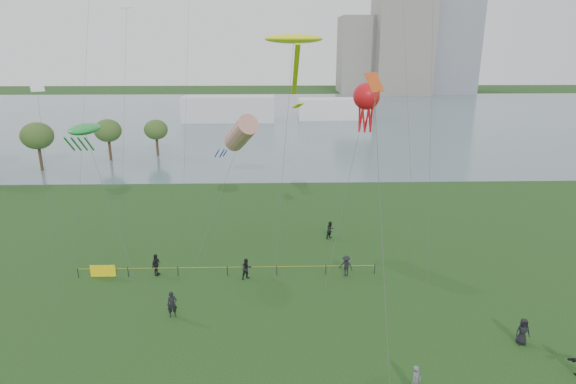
{
  "coord_description": "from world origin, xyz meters",
  "views": [
    {
      "loc": [
        -0.88,
        -22.46,
        18.01
      ],
      "look_at": [
        0.0,
        10.0,
        8.0
      ],
      "focal_mm": 30.0,
      "sensor_mm": 36.0,
      "label": 1
    }
  ],
  "objects_px": {
    "kite_flyer": "(416,381)",
    "kite_octopus": "(366,97)",
    "fence": "(151,270)",
    "kite_stingray": "(294,40)"
  },
  "relations": [
    {
      "from": "kite_octopus",
      "to": "fence",
      "type": "bearing_deg",
      "value": -172.92
    },
    {
      "from": "fence",
      "to": "kite_stingray",
      "type": "xyz_separation_m",
      "value": [
        11.67,
        6.1,
        17.78
      ]
    },
    {
      "from": "kite_flyer",
      "to": "kite_octopus",
      "type": "relative_size",
      "value": 0.12
    },
    {
      "from": "fence",
      "to": "kite_octopus",
      "type": "distance_m",
      "value": 22.39
    },
    {
      "from": "kite_stingray",
      "to": "kite_octopus",
      "type": "bearing_deg",
      "value": -28.68
    },
    {
      "from": "fence",
      "to": "kite_flyer",
      "type": "bearing_deg",
      "value": -39.15
    },
    {
      "from": "kite_flyer",
      "to": "kite_octopus",
      "type": "distance_m",
      "value": 22.43
    },
    {
      "from": "fence",
      "to": "kite_flyer",
      "type": "relative_size",
      "value": 13.53
    },
    {
      "from": "kite_flyer",
      "to": "kite_stingray",
      "type": "xyz_separation_m",
      "value": [
        -5.79,
        20.32,
        17.45
      ]
    },
    {
      "from": "kite_flyer",
      "to": "kite_octopus",
      "type": "xyz_separation_m",
      "value": [
        0.08,
        18.3,
        12.97
      ]
    }
  ]
}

